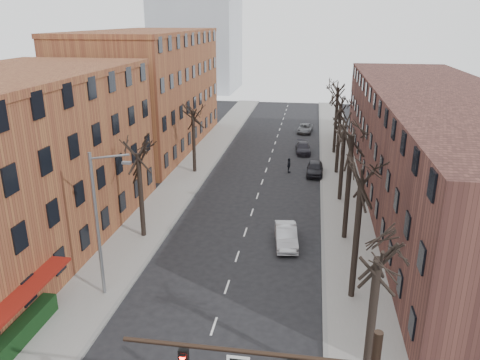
% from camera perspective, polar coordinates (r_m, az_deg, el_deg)
% --- Properties ---
extents(sidewalk_left, '(4.00, 90.00, 0.15)m').
position_cam_1_polar(sidewalk_left, '(52.14, -5.69, 1.38)').
color(sidewalk_left, gray).
rests_on(sidewalk_left, ground).
extents(sidewalk_right, '(4.00, 90.00, 0.15)m').
position_cam_1_polar(sidewalk_right, '(50.67, 12.12, 0.50)').
color(sidewalk_right, gray).
rests_on(sidewalk_right, ground).
extents(building_left_near, '(12.00, 26.00, 12.00)m').
position_cam_1_polar(building_left_near, '(36.24, -26.49, 1.19)').
color(building_left_near, brown).
rests_on(building_left_near, ground).
extents(building_left_far, '(12.00, 28.00, 14.00)m').
position_cam_1_polar(building_left_far, '(61.32, -11.17, 10.45)').
color(building_left_far, brown).
rests_on(building_left_far, ground).
extents(building_right, '(12.00, 50.00, 10.00)m').
position_cam_1_polar(building_right, '(45.79, 22.89, 3.83)').
color(building_right, '#542E27').
rests_on(building_right, ground).
extents(awning_left, '(1.20, 7.00, 0.15)m').
position_cam_1_polar(awning_left, '(28.56, -23.77, -16.64)').
color(awning_left, maroon).
rests_on(awning_left, ground).
extents(hedge, '(0.80, 6.00, 1.00)m').
position_cam_1_polar(hedge, '(27.59, -25.26, -16.60)').
color(hedge, black).
rests_on(hedge, sidewalk_left).
extents(tree_right_b, '(5.20, 5.20, 10.80)m').
position_cam_1_polar(tree_right_b, '(29.80, 13.37, -13.76)').
color(tree_right_b, black).
rests_on(tree_right_b, ground).
extents(tree_right_c, '(5.20, 5.20, 11.60)m').
position_cam_1_polar(tree_right_c, '(36.77, 12.55, -7.01)').
color(tree_right_c, black).
rests_on(tree_right_c, ground).
extents(tree_right_d, '(5.20, 5.20, 10.00)m').
position_cam_1_polar(tree_right_d, '(44.10, 12.01, -2.45)').
color(tree_right_d, black).
rests_on(tree_right_d, ground).
extents(tree_right_e, '(5.20, 5.20, 10.80)m').
position_cam_1_polar(tree_right_e, '(51.62, 11.62, 0.79)').
color(tree_right_e, black).
rests_on(tree_right_e, ground).
extents(tree_right_f, '(5.20, 5.20, 11.60)m').
position_cam_1_polar(tree_right_f, '(59.27, 11.34, 3.21)').
color(tree_right_f, black).
rests_on(tree_right_f, ground).
extents(tree_left_a, '(5.20, 5.20, 9.50)m').
position_cam_1_polar(tree_left_a, '(36.99, -11.62, -6.78)').
color(tree_left_a, black).
rests_on(tree_left_a, ground).
extents(tree_left_b, '(5.20, 5.20, 9.50)m').
position_cam_1_polar(tree_left_b, '(51.15, -5.53, 0.94)').
color(tree_left_b, black).
rests_on(tree_left_b, ground).
extents(streetlight, '(2.45, 0.22, 9.03)m').
position_cam_1_polar(streetlight, '(28.06, -16.76, -4.62)').
color(streetlight, slate).
rests_on(streetlight, ground).
extents(silver_sedan, '(2.06, 4.53, 1.44)m').
position_cam_1_polar(silver_sedan, '(34.89, 5.64, -6.79)').
color(silver_sedan, '#A7A8AE').
rests_on(silver_sedan, ground).
extents(parked_car_near, '(1.81, 4.29, 1.45)m').
position_cam_1_polar(parked_car_near, '(50.53, 9.11, 1.41)').
color(parked_car_near, black).
rests_on(parked_car_near, ground).
extents(parked_car_mid, '(2.10, 4.46, 1.26)m').
position_cam_1_polar(parked_car_mid, '(58.66, 7.68, 3.89)').
color(parked_car_mid, black).
rests_on(parked_car_mid, ground).
extents(parked_car_far, '(2.40, 4.52, 1.21)m').
position_cam_1_polar(parked_car_far, '(69.42, 7.94, 6.25)').
color(parked_car_far, slate).
rests_on(parked_car_far, ground).
extents(pedestrian_crossing, '(0.51, 0.99, 1.62)m').
position_cam_1_polar(pedestrian_crossing, '(50.86, 5.98, 1.77)').
color(pedestrian_crossing, black).
rests_on(pedestrian_crossing, ground).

